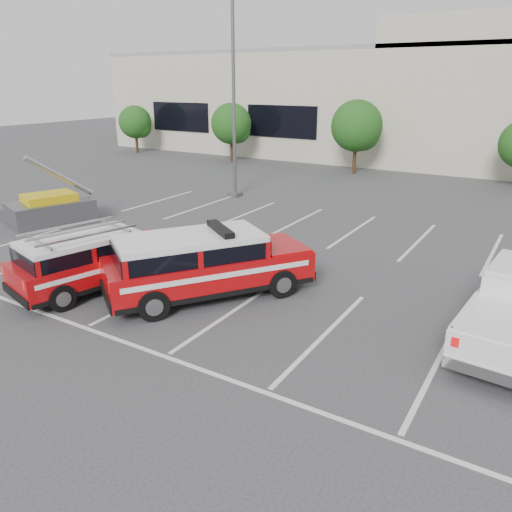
% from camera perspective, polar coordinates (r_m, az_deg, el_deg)
% --- Properties ---
extents(ground, '(120.00, 120.00, 0.00)m').
position_cam_1_polar(ground, '(13.85, -2.50, -6.27)').
color(ground, '#343437').
rests_on(ground, ground).
extents(stall_markings, '(23.00, 15.00, 0.01)m').
position_cam_1_polar(stall_markings, '(17.46, 5.76, -0.75)').
color(stall_markings, silver).
rests_on(stall_markings, ground).
extents(convention_building, '(60.00, 16.99, 13.20)m').
position_cam_1_polar(convention_building, '(42.75, 23.27, 16.25)').
color(convention_building, beige).
rests_on(convention_building, ground).
extents(tree_far_left, '(2.77, 2.77, 3.99)m').
position_cam_1_polar(tree_far_left, '(45.60, -13.51, 14.54)').
color(tree_far_left, '#3F2B19').
rests_on(tree_far_left, ground).
extents(tree_left, '(3.07, 3.07, 4.42)m').
position_cam_1_polar(tree_left, '(39.22, -2.70, 14.71)').
color(tree_left, '#3F2B19').
rests_on(tree_left, ground).
extents(tree_mid_left, '(3.37, 3.37, 4.85)m').
position_cam_1_polar(tree_mid_left, '(34.61, 11.58, 14.17)').
color(tree_mid_left, '#3F2B19').
rests_on(tree_mid_left, ground).
extents(light_pole_left, '(0.90, 0.60, 10.24)m').
position_cam_1_polar(light_pole_left, '(26.91, -2.56, 17.70)').
color(light_pole_left, '#59595E').
rests_on(light_pole_left, ground).
extents(fire_chief_suv, '(5.12, 6.04, 2.07)m').
position_cam_1_polar(fire_chief_suv, '(14.55, -5.82, -1.43)').
color(fire_chief_suv, '#9F070A').
rests_on(fire_chief_suv, ground).
extents(ladder_suv, '(3.08, 5.21, 1.92)m').
position_cam_1_polar(ladder_suv, '(15.85, -18.00, -0.83)').
color(ladder_suv, '#9F070A').
rests_on(ladder_suv, ground).
extents(utility_rig, '(3.97, 3.88, 3.08)m').
position_cam_1_polar(utility_rig, '(23.78, -22.64, 4.84)').
color(utility_rig, '#59595E').
rests_on(utility_rig, ground).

